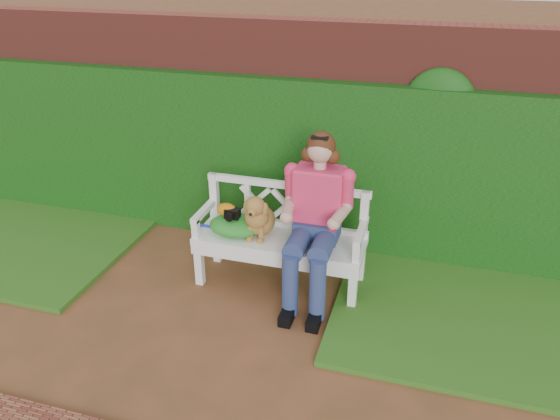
# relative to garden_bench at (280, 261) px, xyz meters

# --- Properties ---
(ground) EXTENTS (60.00, 60.00, 0.00)m
(ground) POSITION_rel_garden_bench_xyz_m (-0.54, -0.89, -0.24)
(ground) COLOR #52361D
(brick_wall) EXTENTS (10.00, 0.30, 2.20)m
(brick_wall) POSITION_rel_garden_bench_xyz_m (-0.54, 1.01, 0.86)
(brick_wall) COLOR brown
(brick_wall) RESTS_ON ground
(ivy_hedge) EXTENTS (10.00, 0.18, 1.70)m
(ivy_hedge) POSITION_rel_garden_bench_xyz_m (-0.54, 0.79, 0.61)
(ivy_hedge) COLOR #1F6316
(ivy_hedge) RESTS_ON ground
(grass_left) EXTENTS (2.60, 2.00, 0.05)m
(grass_left) POSITION_rel_garden_bench_xyz_m (-2.94, 0.01, -0.21)
(grass_left) COLOR #224215
(grass_left) RESTS_ON ground
(grass_right) EXTENTS (2.60, 2.00, 0.05)m
(grass_right) POSITION_rel_garden_bench_xyz_m (1.86, 0.01, -0.21)
(grass_right) COLOR #224215
(grass_right) RESTS_ON ground
(garden_bench) EXTENTS (1.58, 0.60, 0.48)m
(garden_bench) POSITION_rel_garden_bench_xyz_m (0.00, 0.00, 0.00)
(garden_bench) COLOR white
(garden_bench) RESTS_ON ground
(seated_woman) EXTENTS (0.69, 0.88, 1.48)m
(seated_woman) POSITION_rel_garden_bench_xyz_m (0.33, -0.02, 0.50)
(seated_woman) COLOR #DB4F6C
(seated_woman) RESTS_ON ground
(dog) EXTENTS (0.32, 0.41, 0.42)m
(dog) POSITION_rel_garden_bench_xyz_m (-0.19, -0.01, 0.45)
(dog) COLOR olive
(dog) RESTS_ON garden_bench
(tennis_racket) EXTENTS (0.59, 0.32, 0.03)m
(tennis_racket) POSITION_rel_garden_bench_xyz_m (-0.47, -0.01, 0.25)
(tennis_racket) COLOR white
(tennis_racket) RESTS_ON garden_bench
(green_bag) EXTENTS (0.55, 0.48, 0.16)m
(green_bag) POSITION_rel_garden_bench_xyz_m (-0.40, -0.04, 0.32)
(green_bag) COLOR #2B6D28
(green_bag) RESTS_ON garden_bench
(camera_item) EXTENTS (0.13, 0.10, 0.08)m
(camera_item) POSITION_rel_garden_bench_xyz_m (-0.42, -0.05, 0.44)
(camera_item) COLOR black
(camera_item) RESTS_ON green_bag
(baseball_glove) EXTENTS (0.21, 0.17, 0.11)m
(baseball_glove) POSITION_rel_garden_bench_xyz_m (-0.49, -0.02, 0.46)
(baseball_glove) COLOR #BB6B0C
(baseball_glove) RESTS_ON green_bag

